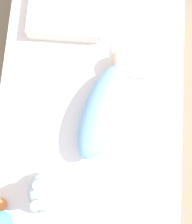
# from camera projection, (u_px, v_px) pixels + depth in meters

# --- Properties ---
(ground_plane) EXTENTS (12.00, 12.00, 0.00)m
(ground_plane) POSITION_uv_depth(u_px,v_px,m) (90.00, 123.00, 1.58)
(ground_plane) COLOR #7A6B56
(bed_mattress) EXTENTS (1.40, 0.80, 0.24)m
(bed_mattress) POSITION_uv_depth(u_px,v_px,m) (90.00, 119.00, 1.46)
(bed_mattress) COLOR white
(bed_mattress) RESTS_ON ground_plane
(burp_cloth) EXTENTS (0.16, 0.17, 0.02)m
(burp_cloth) POSITION_uv_depth(u_px,v_px,m) (131.00, 59.00, 1.38)
(burp_cloth) COLOR white
(burp_cloth) RESTS_ON bed_mattress
(swaddled_baby) EXTENTS (0.50, 0.28, 0.16)m
(swaddled_baby) POSITION_uv_depth(u_px,v_px,m) (105.00, 106.00, 1.27)
(swaddled_baby) COLOR #7FB7E5
(swaddled_baby) RESTS_ON bed_mattress
(pillow) EXTENTS (0.28, 0.33, 0.07)m
(pillow) POSITION_uv_depth(u_px,v_px,m) (66.00, 9.00, 1.40)
(pillow) COLOR white
(pillow) RESTS_ON bed_mattress
(bunny_plush) EXTENTS (0.16, 0.16, 0.33)m
(bunny_plush) POSITION_uv_depth(u_px,v_px,m) (47.00, 192.00, 1.17)
(bunny_plush) COLOR silver
(bunny_plush) RESTS_ON bed_mattress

